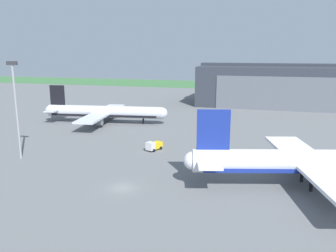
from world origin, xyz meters
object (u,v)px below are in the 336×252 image
Objects in this scene: airliner_near_left at (318,162)px; fuel_bowser at (154,146)px; apron_light_mast at (16,103)px; airliner_far_right at (104,112)px; maintenance_hangar at (287,86)px.

airliner_near_left is 35.95m from fuel_bowser.
airliner_near_left is at bearing 0.47° from apron_light_mast.
apron_light_mast reaches higher than airliner_far_right.
fuel_bowser is at bearing -45.43° from airliner_far_right.
airliner_far_right reaches higher than fuel_bowser.
apron_light_mast is (-58.88, -0.48, 7.65)m from airliner_near_left.
apron_light_mast is (-0.69, -38.98, 8.41)m from airliner_far_right.
airliner_far_right is at bearing -136.54° from maintenance_hangar.
maintenance_hangar is at bearing 57.88° from apron_light_mast.
maintenance_hangar reaches higher than airliner_far_right.
airliner_near_left is at bearing -21.65° from fuel_bowser.
maintenance_hangar reaches higher than airliner_near_left.
apron_light_mast is (-59.41, -94.62, 3.56)m from maintenance_hangar.
airliner_far_right is 8.73× the size of fuel_bowser.
apron_light_mast is (-25.60, -13.69, 10.86)m from fuel_bowser.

